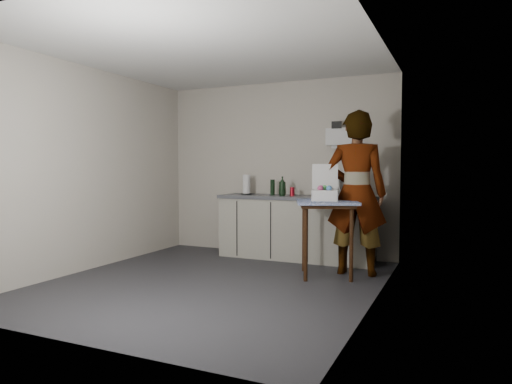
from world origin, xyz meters
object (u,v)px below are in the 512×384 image
at_px(standing_man, 356,193).
at_px(bakery_box, 325,192).
at_px(soda_can, 292,191).
at_px(paper_towel, 246,185).
at_px(dish_rack, 336,192).
at_px(kitchen_counter, 296,229).
at_px(dark_bottle, 273,187).
at_px(side_table, 327,210).
at_px(soap_bottle, 282,186).

relative_size(standing_man, bakery_box, 4.53).
relative_size(soda_can, bakery_box, 0.28).
bearing_deg(bakery_box, paper_towel, 134.61).
distance_m(dish_rack, bakery_box, 0.84).
distance_m(kitchen_counter, soda_can, 0.55).
relative_size(dark_bottle, dish_rack, 0.51).
bearing_deg(bakery_box, dark_bottle, 124.81).
xyz_separation_m(side_table, standing_man, (0.30, 0.26, 0.20)).
xyz_separation_m(side_table, bakery_box, (-0.04, 0.04, 0.22)).
distance_m(side_table, soda_can, 1.12).
xyz_separation_m(kitchen_counter, dark_bottle, (-0.37, 0.03, 0.60)).
bearing_deg(dark_bottle, soda_can, -10.34).
distance_m(soap_bottle, dark_bottle, 0.23).
relative_size(kitchen_counter, standing_man, 1.12).
xyz_separation_m(kitchen_counter, side_table, (0.69, -0.86, 0.37)).
height_order(side_table, dish_rack, dish_rack).
distance_m(soda_can, paper_towel, 0.75).
distance_m(dark_bottle, bakery_box, 1.34).
relative_size(soap_bottle, paper_towel, 0.93).
height_order(kitchen_counter, dish_rack, dish_rack).
bearing_deg(soap_bottle, side_table, -41.74).
height_order(dish_rack, bakery_box, bakery_box).
bearing_deg(soda_can, dark_bottle, 169.66).
bearing_deg(paper_towel, bakery_box, -29.99).
relative_size(soda_can, dark_bottle, 0.54).
relative_size(side_table, soap_bottle, 3.30).
xyz_separation_m(kitchen_counter, dish_rack, (0.58, 0.01, 0.55)).
relative_size(kitchen_counter, dark_bottle, 9.81).
xyz_separation_m(dish_rack, bakery_box, (0.08, -0.84, 0.03)).
bearing_deg(kitchen_counter, bakery_box, -51.67).
bearing_deg(dish_rack, standing_man, -56.06).
bearing_deg(side_table, standing_man, 20.78).
bearing_deg(soap_bottle, paper_towel, 171.13).
bearing_deg(bakery_box, soda_can, 115.89).
height_order(kitchen_counter, standing_man, standing_man).
xyz_separation_m(soap_bottle, paper_towel, (-0.61, 0.10, 0.00)).
bearing_deg(standing_man, dish_rack, -61.94).
height_order(kitchen_counter, soda_can, soda_can).
height_order(paper_towel, bakery_box, bakery_box).
bearing_deg(kitchen_counter, paper_towel, 179.84).
xyz_separation_m(standing_man, dark_bottle, (-1.36, 0.63, 0.03)).
distance_m(side_table, soap_bottle, 1.18).
height_order(soap_bottle, dish_rack, dish_rack).
relative_size(standing_man, dark_bottle, 8.75).
distance_m(standing_man, dish_rack, 0.74).
xyz_separation_m(kitchen_counter, bakery_box, (0.66, -0.83, 0.59)).
xyz_separation_m(kitchen_counter, paper_towel, (-0.78, 0.00, 0.62)).
distance_m(kitchen_counter, dish_rack, 0.80).
distance_m(standing_man, soap_bottle, 1.27).
xyz_separation_m(soda_can, bakery_box, (0.70, -0.79, 0.04)).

